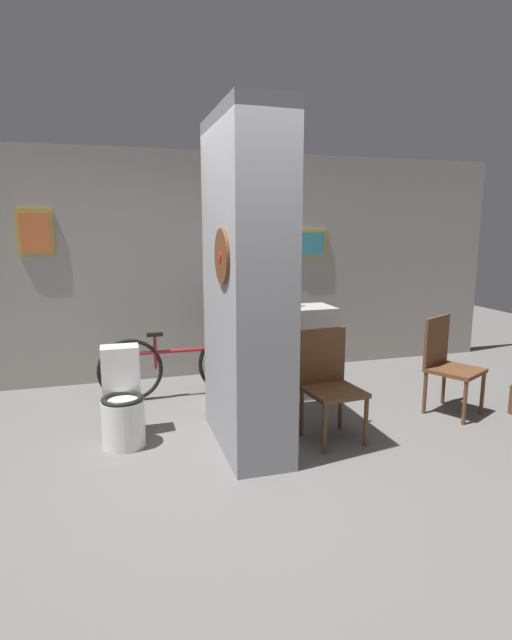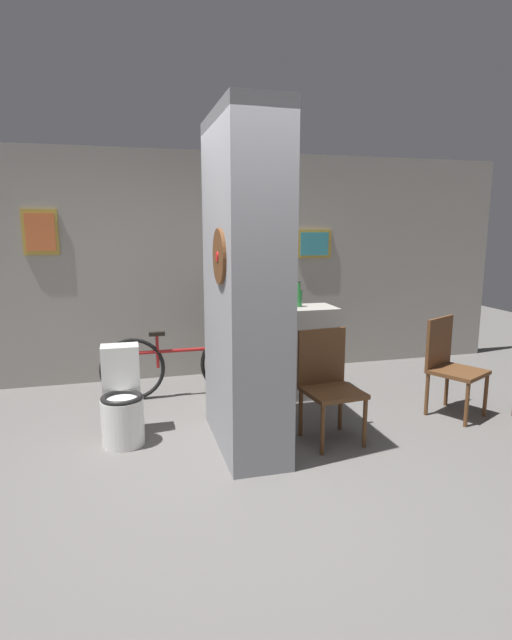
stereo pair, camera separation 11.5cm
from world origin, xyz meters
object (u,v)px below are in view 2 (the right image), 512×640
(bicycle, at_px, (183,365))
(bottle_tall, at_px, (299,297))
(toilet, at_px, (122,402))
(chair_by_doorway, at_px, (450,363))
(chair_near_pillar, at_px, (328,381))

(bicycle, distance_m, bottle_tall, 1.39)
(toilet, height_order, chair_by_doorway, chair_by_doorway)
(toilet, relative_size, chair_near_pillar, 0.85)
(toilet, distance_m, chair_near_pillar, 1.72)
(toilet, bearing_deg, bicycle, 57.74)
(toilet, distance_m, bottle_tall, 2.07)
(chair_near_pillar, distance_m, bicycle, 1.73)
(chair_near_pillar, xyz_separation_m, bottle_tall, (0.13, 1.11, 0.55))
(bicycle, xyz_separation_m, bottle_tall, (1.18, -0.25, 0.70))
(chair_near_pillar, bearing_deg, bottle_tall, 77.12)
(chair_near_pillar, height_order, bicycle, chair_near_pillar)
(toilet, distance_m, chair_by_doorway, 3.00)
(chair_by_doorway, bearing_deg, chair_near_pillar, 162.19)
(toilet, height_order, bicycle, toilet)
(chair_near_pillar, height_order, bottle_tall, bottle_tall)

